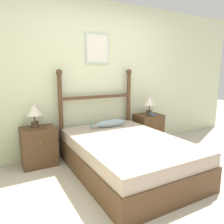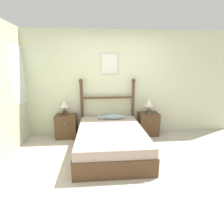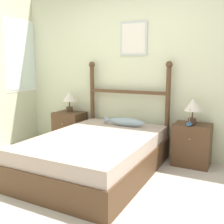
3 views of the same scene
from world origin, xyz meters
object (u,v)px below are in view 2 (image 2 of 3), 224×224
model_boat (149,113)px  bed (111,140)px  nightstand_left (66,126)px  table_lamp_left (64,105)px  fish_pillow (112,117)px  table_lamp_right (149,104)px  nightstand_right (148,124)px

model_boat → bed: bearing=-144.8°
bed → nightstand_left: size_ratio=3.41×
bed → table_lamp_left: (-1.05, 0.87, 0.58)m
nightstand_left → table_lamp_left: size_ratio=1.63×
bed → fish_pillow: (0.08, 0.66, 0.31)m
table_lamp_right → fish_pillow: 0.98m
nightstand_right → table_lamp_right: (-0.01, -0.02, 0.53)m
table_lamp_left → nightstand_right: bearing=-1.2°
nightstand_right → table_lamp_left: size_ratio=1.63×
bed → fish_pillow: fish_pillow is taller
model_boat → fish_pillow: (-0.91, -0.04, -0.06)m
table_lamp_right → fish_pillow: (-0.93, -0.14, -0.27)m
table_lamp_left → model_boat: (2.05, -0.16, -0.22)m
fish_pillow → nightstand_right: bearing=9.9°
bed → table_lamp_left: table_lamp_left is taller
model_boat → fish_pillow: bearing=-177.2°
nightstand_right → table_lamp_left: bearing=178.8°
table_lamp_left → table_lamp_right: (2.07, -0.07, 0.00)m
table_lamp_right → model_boat: 0.24m
nightstand_right → table_lamp_left: table_lamp_left is taller
bed → table_lamp_right: size_ratio=5.56×
nightstand_right → fish_pillow: bearing=-170.1°
table_lamp_right → fish_pillow: size_ratio=0.56×
bed → model_boat: bearing=35.2°
nightstand_left → model_boat: 2.05m
table_lamp_left → nightstand_left: bearing=-60.6°
nightstand_left → table_lamp_right: (2.04, -0.02, 0.53)m
fish_pillow → bed: bearing=-97.3°
bed → nightstand_right: (1.03, 0.83, 0.05)m
nightstand_right → table_lamp_right: size_ratio=1.63×
nightstand_right → table_lamp_right: table_lamp_right is taller
bed → nightstand_left: bearing=141.2°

